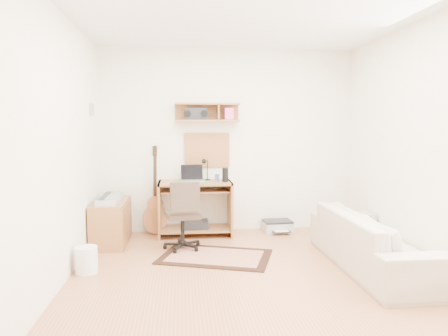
{
  "coord_description": "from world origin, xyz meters",
  "views": [
    {
      "loc": [
        -0.67,
        -4.03,
        1.5
      ],
      "look_at": [
        -0.15,
        1.05,
        1.0
      ],
      "focal_mm": 33.8,
      "sensor_mm": 36.0,
      "label": 1
    }
  ],
  "objects": [
    {
      "name": "floor",
      "position": [
        0.0,
        0.0,
        -0.01
      ],
      "size": [
        3.6,
        4.0,
        0.01
      ],
      "primitive_type": "cube",
      "color": "#B5744B",
      "rests_on": "ground"
    },
    {
      "name": "ceiling",
      "position": [
        0.0,
        0.0,
        2.6
      ],
      "size": [
        3.6,
        4.0,
        0.01
      ],
      "primitive_type": "cube",
      "color": "white",
      "rests_on": "ground"
    },
    {
      "name": "back_wall",
      "position": [
        0.0,
        2.0,
        1.3
      ],
      "size": [
        3.6,
        0.01,
        2.6
      ],
      "primitive_type": "cube",
      "color": "white",
      "rests_on": "ground"
    },
    {
      "name": "left_wall",
      "position": [
        -1.8,
        0.0,
        1.3
      ],
      "size": [
        0.01,
        4.0,
        2.6
      ],
      "primitive_type": "cube",
      "color": "white",
      "rests_on": "ground"
    },
    {
      "name": "right_wall",
      "position": [
        1.8,
        0.0,
        1.3
      ],
      "size": [
        0.01,
        4.0,
        2.6
      ],
      "primitive_type": "cube",
      "color": "white",
      "rests_on": "ground"
    },
    {
      "name": "wall_shelf",
      "position": [
        -0.3,
        1.88,
        1.7
      ],
      "size": [
        0.9,
        0.25,
        0.26
      ],
      "primitive_type": "cube",
      "color": "#996336",
      "rests_on": "back_wall"
    },
    {
      "name": "cork_board",
      "position": [
        -0.3,
        1.98,
        1.17
      ],
      "size": [
        0.64,
        0.03,
        0.49
      ],
      "primitive_type": "cube",
      "color": "#A88854",
      "rests_on": "back_wall"
    },
    {
      "name": "wall_photo",
      "position": [
        -1.79,
        1.5,
        1.72
      ],
      "size": [
        0.02,
        0.2,
        0.15
      ],
      "primitive_type": "cube",
      "color": "#4C8CBF",
      "rests_on": "left_wall"
    },
    {
      "name": "desk",
      "position": [
        -0.48,
        1.73,
        0.38
      ],
      "size": [
        1.0,
        0.55,
        0.75
      ],
      "primitive_type": null,
      "color": "#996336",
      "rests_on": "floor"
    },
    {
      "name": "laptop",
      "position": [
        -0.51,
        1.71,
        0.87
      ],
      "size": [
        0.33,
        0.33,
        0.23
      ],
      "primitive_type": null,
      "rotation": [
        0.0,
        0.0,
        0.08
      ],
      "color": "silver",
      "rests_on": "desk"
    },
    {
      "name": "speaker",
      "position": [
        -0.07,
        1.68,
        0.85
      ],
      "size": [
        0.09,
        0.09,
        0.19
      ],
      "primitive_type": "cylinder",
      "color": "black",
      "rests_on": "desk"
    },
    {
      "name": "desk_lamp",
      "position": [
        -0.3,
        1.87,
        0.9
      ],
      "size": [
        0.1,
        0.1,
        0.3
      ],
      "primitive_type": null,
      "color": "black",
      "rests_on": "desk"
    },
    {
      "name": "pencil_cup",
      "position": [
        -0.17,
        1.83,
        0.79
      ],
      "size": [
        0.06,
        0.06,
        0.09
      ],
      "primitive_type": "cylinder",
      "color": "#365DA2",
      "rests_on": "desk"
    },
    {
      "name": "boombox",
      "position": [
        -0.46,
        1.87,
        1.68
      ],
      "size": [
        0.31,
        0.14,
        0.16
      ],
      "primitive_type": "cube",
      "color": "black",
      "rests_on": "wall_shelf"
    },
    {
      "name": "rug",
      "position": [
        -0.29,
        0.7,
        0.01
      ],
      "size": [
        1.43,
        1.17,
        0.02
      ],
      "primitive_type": "cube",
      "rotation": [
        0.0,
        0.0,
        -0.32
      ],
      "color": "tan",
      "rests_on": "floor"
    },
    {
      "name": "task_chair",
      "position": [
        -0.66,
        1.05,
        0.43
      ],
      "size": [
        0.52,
        0.52,
        0.86
      ],
      "primitive_type": null,
      "rotation": [
        0.0,
        0.0,
        0.19
      ],
      "color": "#35291F",
      "rests_on": "floor"
    },
    {
      "name": "cabinet",
      "position": [
        -1.58,
        1.44,
        0.28
      ],
      "size": [
        0.4,
        0.9,
        0.55
      ],
      "primitive_type": "cube",
      "color": "#996336",
      "rests_on": "floor"
    },
    {
      "name": "music_keyboard",
      "position": [
        -1.58,
        1.44,
        0.58
      ],
      "size": [
        0.24,
        0.77,
        0.07
      ],
      "primitive_type": "cube",
      "color": "#B2B5BA",
      "rests_on": "cabinet"
    },
    {
      "name": "guitar",
      "position": [
        -1.04,
        1.86,
        0.62
      ],
      "size": [
        0.36,
        0.25,
        1.24
      ],
      "primitive_type": null,
      "rotation": [
        0.0,
        0.0,
        0.15
      ],
      "color": "#B46B37",
      "rests_on": "floor"
    },
    {
      "name": "waste_basket",
      "position": [
        -1.65,
        0.31,
        0.14
      ],
      "size": [
        0.29,
        0.29,
        0.27
      ],
      "primitive_type": "cylinder",
      "rotation": [
        0.0,
        0.0,
        0.34
      ],
      "color": "white",
      "rests_on": "floor"
    },
    {
      "name": "printer",
      "position": [
        0.7,
        1.8,
        0.09
      ],
      "size": [
        0.43,
        0.34,
        0.15
      ],
      "primitive_type": "cube",
      "rotation": [
        0.0,
        0.0,
        0.06
      ],
      "color": "#A5A8AA",
      "rests_on": "floor"
    },
    {
      "name": "sofa",
      "position": [
        1.38,
        0.17,
        0.39
      ],
      "size": [
        0.59,
        2.02,
        0.79
      ],
      "primitive_type": "imported",
      "rotation": [
        0.0,
        0.0,
        1.57
      ],
      "color": "#BCAD95",
      "rests_on": "floor"
    }
  ]
}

